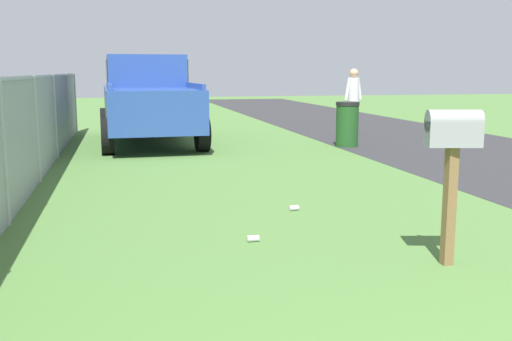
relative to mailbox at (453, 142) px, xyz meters
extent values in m
cube|color=brown|center=(0.00, 0.00, -0.57)|extent=(0.09, 0.09, 1.06)
cube|color=gray|center=(0.00, 0.00, 0.07)|extent=(0.30, 0.49, 0.22)
cylinder|color=gray|center=(0.00, 0.00, 0.18)|extent=(0.30, 0.49, 0.20)
cube|color=red|center=(0.11, 0.00, 0.14)|extent=(0.02, 0.04, 0.18)
cube|color=#284793|center=(9.72, 2.17, -0.22)|extent=(5.27, 2.16, 0.90)
cube|color=#284793|center=(10.35, 2.19, 0.61)|extent=(1.83, 1.88, 0.76)
cube|color=black|center=(10.35, 2.19, 0.61)|extent=(1.78, 1.92, 0.53)
cube|color=#284793|center=(8.55, 3.04, 0.29)|extent=(2.71, 0.18, 0.12)
cube|color=#284793|center=(8.61, 1.22, 0.29)|extent=(2.71, 0.18, 0.12)
cylinder|color=black|center=(11.40, 3.22, -0.72)|extent=(0.77, 0.29, 0.76)
cylinder|color=black|center=(11.47, 1.24, -0.72)|extent=(0.77, 0.29, 0.76)
cylinder|color=black|center=(7.97, 3.10, -0.72)|extent=(0.77, 0.29, 0.76)
cylinder|color=black|center=(8.04, 1.12, -0.72)|extent=(0.77, 0.29, 0.76)
cylinder|color=#1E4C1E|center=(8.16, -2.22, -0.63)|extent=(0.51, 0.51, 0.94)
cylinder|color=black|center=(8.16, -2.22, -0.12)|extent=(0.53, 0.53, 0.08)
cylinder|color=black|center=(10.60, -3.28, -0.66)|extent=(0.14, 0.14, 0.88)
cylinder|color=black|center=(10.64, -3.41, -0.66)|extent=(0.14, 0.14, 0.88)
cylinder|color=silver|center=(10.62, -3.34, 0.11)|extent=(0.30, 0.30, 0.66)
sphere|color=tan|center=(10.62, -3.34, 0.56)|extent=(0.24, 0.24, 0.24)
cylinder|color=silver|center=(10.55, -3.16, 0.14)|extent=(0.09, 0.18, 0.60)
cylinder|color=silver|center=(10.69, -3.53, 0.14)|extent=(0.09, 0.18, 0.60)
cylinder|color=#9EA3A8|center=(2.31, 4.08, -0.27)|extent=(0.07, 0.07, 1.65)
cylinder|color=#9EA3A8|center=(4.98, 4.08, -0.27)|extent=(0.07, 0.07, 1.65)
cylinder|color=#9EA3A8|center=(7.66, 4.08, -0.27)|extent=(0.07, 0.07, 1.65)
cylinder|color=#9EA3A8|center=(10.33, 4.08, -0.27)|extent=(0.07, 0.07, 1.65)
cylinder|color=#9EA3A8|center=(13.00, 4.08, -0.27)|extent=(0.07, 0.07, 1.65)
cube|color=#9EA3A8|center=(4.98, 4.08, 0.52)|extent=(16.04, 0.04, 0.04)
cube|color=gray|center=(4.98, 4.08, -0.27)|extent=(16.04, 0.01, 1.65)
cylinder|color=silver|center=(2.30, 0.75, -1.06)|extent=(0.08, 0.13, 0.07)
cylinder|color=silver|center=(1.08, 1.53, -1.06)|extent=(0.07, 0.12, 0.07)
camera|label=1|loc=(-4.60, 2.78, 0.61)|focal=41.72mm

